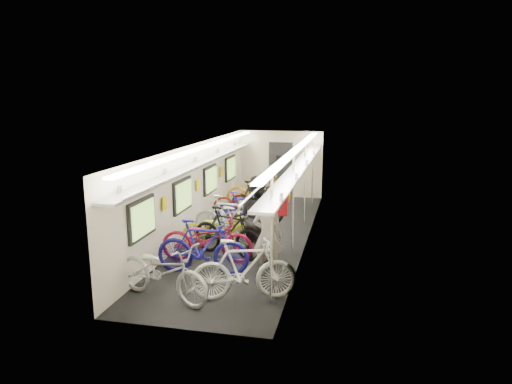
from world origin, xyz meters
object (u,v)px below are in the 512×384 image
at_px(passenger_near, 268,236).
at_px(backpack, 282,207).
at_px(passenger_mid, 257,218).
at_px(bicycle_1, 203,247).
at_px(bicycle_0, 163,271).

bearing_deg(passenger_near, backpack, -96.71).
bearing_deg(passenger_mid, bicycle_1, 84.74).
bearing_deg(bicycle_1, passenger_near, -86.25).
relative_size(bicycle_1, backpack, 5.10).
bearing_deg(passenger_near, bicycle_0, 46.37).
distance_m(passenger_near, passenger_mid, 1.07).
bearing_deg(backpack, bicycle_0, -127.35).
distance_m(passenger_near, backpack, 0.92).
bearing_deg(bicycle_0, bicycle_1, 5.90).
xyz_separation_m(passenger_mid, backpack, (0.58, -0.19, 0.33)).
distance_m(bicycle_1, passenger_near, 1.37).
relative_size(bicycle_0, passenger_mid, 1.08).
bearing_deg(backpack, passenger_mid, 162.91).
distance_m(bicycle_0, passenger_mid, 2.78).
distance_m(bicycle_0, passenger_near, 2.23).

